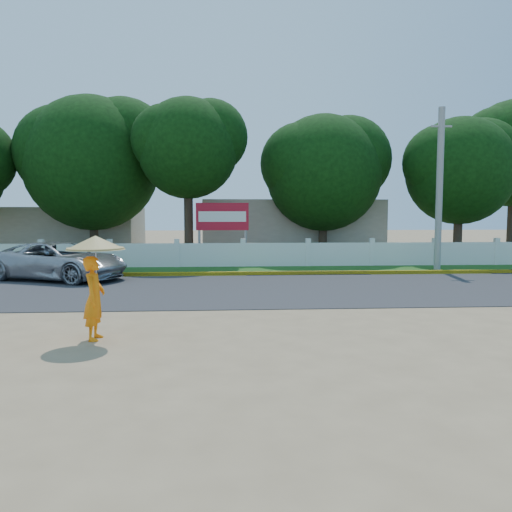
{
  "coord_description": "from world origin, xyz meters",
  "views": [
    {
      "loc": [
        -0.88,
        -11.52,
        2.47
      ],
      "look_at": [
        0.0,
        2.0,
        1.3
      ],
      "focal_mm": 35.0,
      "sensor_mm": 36.0,
      "label": 1
    }
  ],
  "objects": [
    {
      "name": "building_near",
      "position": [
        3.0,
        18.0,
        1.6
      ],
      "size": [
        10.0,
        6.0,
        3.2
      ],
      "primitive_type": "cube",
      "color": "#B7AD99",
      "rests_on": "ground"
    },
    {
      "name": "tree_row",
      "position": [
        0.32,
        14.4,
        4.96
      ],
      "size": [
        34.83,
        8.02,
        8.55
      ],
      "color": "#473828",
      "rests_on": "ground"
    },
    {
      "name": "road",
      "position": [
        0.0,
        4.5,
        0.01
      ],
      "size": [
        60.0,
        7.0,
        0.02
      ],
      "primitive_type": "cube",
      "color": "#38383A",
      "rests_on": "ground"
    },
    {
      "name": "vehicle",
      "position": [
        -6.94,
        7.19,
        0.71
      ],
      "size": [
        5.6,
        4.12,
        1.41
      ],
      "primitive_type": "imported",
      "rotation": [
        0.0,
        0.0,
        1.18
      ],
      "color": "#A2A4AA",
      "rests_on": "ground"
    },
    {
      "name": "billboard",
      "position": [
        -0.94,
        12.3,
        2.14
      ],
      "size": [
        2.5,
        0.13,
        2.95
      ],
      "color": "gray",
      "rests_on": "ground"
    },
    {
      "name": "building_far",
      "position": [
        -10.0,
        19.0,
        1.4
      ],
      "size": [
        8.0,
        5.0,
        2.8
      ],
      "primitive_type": "cube",
      "color": "#B7AD99",
      "rests_on": "ground"
    },
    {
      "name": "ground",
      "position": [
        0.0,
        0.0,
        0.0
      ],
      "size": [
        120.0,
        120.0,
        0.0
      ],
      "primitive_type": "plane",
      "color": "#9E8460",
      "rests_on": "ground"
    },
    {
      "name": "utility_pole",
      "position": [
        8.35,
        9.41,
        3.47
      ],
      "size": [
        0.28,
        0.28,
        6.93
      ],
      "primitive_type": "cylinder",
      "color": "gray",
      "rests_on": "ground"
    },
    {
      "name": "curb",
      "position": [
        0.0,
        8.05,
        0.08
      ],
      "size": [
        40.0,
        0.18,
        0.16
      ],
      "primitive_type": "cube",
      "color": "yellow",
      "rests_on": "ground"
    },
    {
      "name": "monk_with_parasol",
      "position": [
        -3.37,
        -1.75,
        1.33
      ],
      "size": [
        1.12,
        1.12,
        2.04
      ],
      "color": "orange",
      "rests_on": "ground"
    },
    {
      "name": "grass_verge",
      "position": [
        0.0,
        9.75,
        0.01
      ],
      "size": [
        60.0,
        3.5,
        0.03
      ],
      "primitive_type": "cube",
      "color": "#2D601E",
      "rests_on": "ground"
    },
    {
      "name": "fence",
      "position": [
        0.0,
        11.2,
        0.55
      ],
      "size": [
        40.0,
        0.1,
        1.1
      ],
      "primitive_type": "cube",
      "color": "silver",
      "rests_on": "ground"
    }
  ]
}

